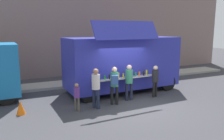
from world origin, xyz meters
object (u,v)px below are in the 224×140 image
at_px(customer_extra_browsing, 155,78).
at_px(customer_rear_waiting, 96,85).
at_px(customer_front_ordering, 129,79).
at_px(trash_bin, 155,71).
at_px(customer_mid_with_backpack, 114,82).
at_px(food_truck_main, 122,62).
at_px(child_near_queue, 77,95).
at_px(traffic_cone_orange, 21,108).

bearing_deg(customer_extra_browsing, customer_rear_waiting, 71.80).
height_order(customer_front_ordering, customer_rear_waiting, customer_rear_waiting).
bearing_deg(customer_front_ordering, trash_bin, -33.90).
bearing_deg(customer_mid_with_backpack, customer_front_ordering, -50.86).
relative_size(customer_mid_with_backpack, customer_extra_browsing, 1.08).
relative_size(food_truck_main, child_near_queue, 5.12).
bearing_deg(customer_mid_with_backpack, food_truck_main, -14.44).
height_order(customer_front_ordering, customer_mid_with_backpack, customer_front_ordering).
distance_m(food_truck_main, customer_front_ordering, 1.81).
bearing_deg(child_near_queue, customer_mid_with_backpack, -30.01).
bearing_deg(customer_rear_waiting, trash_bin, 7.43).
bearing_deg(trash_bin, customer_front_ordering, -137.90).
bearing_deg(trash_bin, traffic_cone_orange, -158.11).
relative_size(traffic_cone_orange, customer_mid_with_backpack, 0.32).
relative_size(traffic_cone_orange, customer_extra_browsing, 0.34).
bearing_deg(traffic_cone_orange, customer_extra_browsing, -3.02).
xyz_separation_m(customer_front_ordering, customer_extra_browsing, (1.46, -0.07, -0.08)).
bearing_deg(customer_mid_with_backpack, child_near_queue, 114.31).
relative_size(traffic_cone_orange, customer_front_ordering, 0.32).
bearing_deg(customer_extra_browsing, food_truck_main, 5.84).
relative_size(food_truck_main, customer_front_ordering, 3.54).
relative_size(food_truck_main, trash_bin, 7.17).
bearing_deg(customer_extra_browsing, trash_bin, -59.24).
height_order(customer_rear_waiting, child_near_queue, customer_rear_waiting).
bearing_deg(child_near_queue, traffic_cone_orange, 131.34).
distance_m(customer_rear_waiting, child_near_queue, 0.91).
bearing_deg(customer_rear_waiting, food_truck_main, 13.30).
bearing_deg(food_truck_main, customer_extra_browsing, -62.58).
bearing_deg(child_near_queue, customer_rear_waiting, -32.71).
height_order(traffic_cone_orange, customer_extra_browsing, customer_extra_browsing).
xyz_separation_m(customer_extra_browsing, child_near_queue, (-4.14, -0.29, -0.24)).
relative_size(customer_front_ordering, customer_extra_browsing, 1.08).
relative_size(trash_bin, child_near_queue, 0.71).
distance_m(traffic_cone_orange, trash_bin, 9.94).
relative_size(food_truck_main, customer_extra_browsing, 3.83).
relative_size(customer_front_ordering, customer_rear_waiting, 0.99).
distance_m(traffic_cone_orange, customer_front_ordering, 4.90).
xyz_separation_m(customer_front_ordering, child_near_queue, (-2.68, -0.36, -0.32)).
distance_m(customer_front_ordering, customer_extra_browsing, 1.46).
height_order(trash_bin, customer_front_ordering, customer_front_ordering).
height_order(food_truck_main, customer_front_ordering, food_truck_main).
distance_m(food_truck_main, customer_rear_waiting, 3.13).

